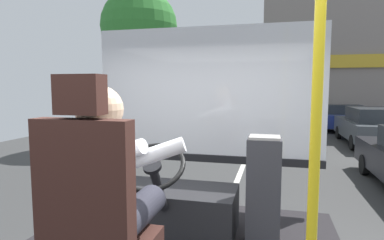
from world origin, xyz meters
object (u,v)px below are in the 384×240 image
handrail_pole (316,127)px  fare_box (263,192)px  parked_car_blue (338,116)px  parked_car_silver (320,108)px  driver_seat (97,230)px  parked_car_charcoal (375,126)px  steering_console (174,208)px  bus_driver (109,184)px

handrail_pole → fare_box: bearing=100.8°
handrail_pole → parked_car_blue: handrail_pole is taller
parked_car_silver → parked_car_blue: bearing=-89.2°
driver_seat → handrail_pole: 1.15m
driver_seat → parked_car_charcoal: (4.28, 10.86, -0.63)m
steering_console → parked_car_silver: bearing=78.9°
bus_driver → parked_car_silver: size_ratio=0.18×
handrail_pole → parked_car_blue: size_ratio=0.55×
bus_driver → parked_car_blue: bus_driver is taller
bus_driver → steering_console: bearing=90.0°
steering_console → handrail_pole: bearing=-51.4°
handrail_pole → parked_car_blue: bearing=79.3°
parked_car_blue → fare_box: bearing=-102.5°
steering_console → handrail_pole: handrail_pole is taller
bus_driver → fare_box: 1.37m
fare_box → steering_console: bearing=175.4°
driver_seat → fare_box: driver_seat is taller
parked_car_blue → bus_driver: bearing=-104.4°
fare_box → parked_car_silver: size_ratio=0.21×
steering_console → fare_box: size_ratio=1.21×
driver_seat → fare_box: bearing=57.2°
parked_car_silver → fare_box: bearing=-98.8°
steering_console → parked_car_blue: size_ratio=0.27×
driver_seat → parked_car_silver: (3.81, 20.77, -0.62)m
handrail_pole → driver_seat: bearing=-179.6°
bus_driver → parked_car_silver: bus_driver is taller
parked_car_blue → parked_car_silver: bearing=90.8°
fare_box → parked_car_blue: fare_box is taller
driver_seat → parked_car_charcoal: driver_seat is taller
handrail_pole → parked_car_charcoal: 11.40m
fare_box → parked_car_silver: 19.80m
fare_box → parked_car_blue: bearing=77.5°
fare_box → handrail_pole: bearing=-79.2°
driver_seat → parked_car_blue: 15.75m
bus_driver → steering_console: size_ratio=0.74×
driver_seat → parked_car_blue: driver_seat is taller
parked_car_silver → driver_seat: bearing=-100.4°
driver_seat → bus_driver: 0.23m
steering_console → bus_driver: bearing=-90.0°
parked_car_charcoal → handrail_pole: bearing=-106.8°
driver_seat → steering_console: bearing=90.0°
bus_driver → parked_car_charcoal: bearing=68.3°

